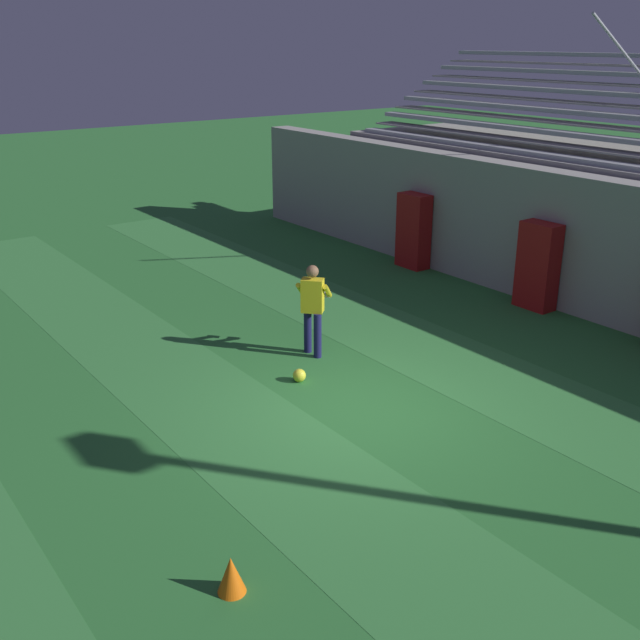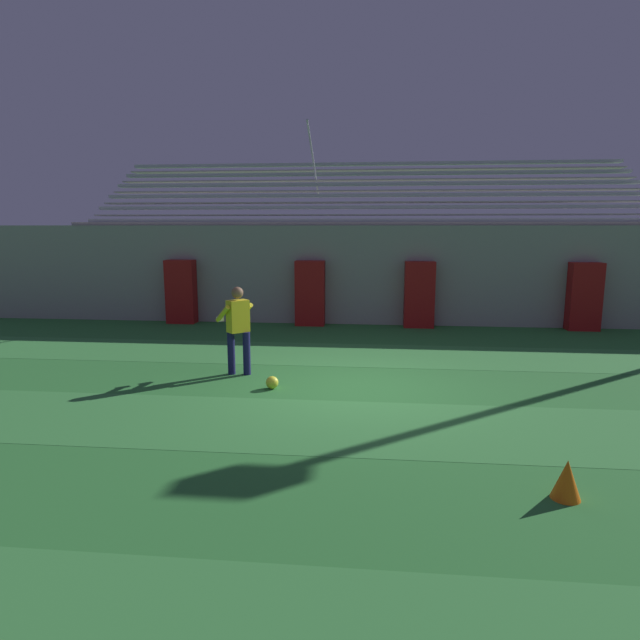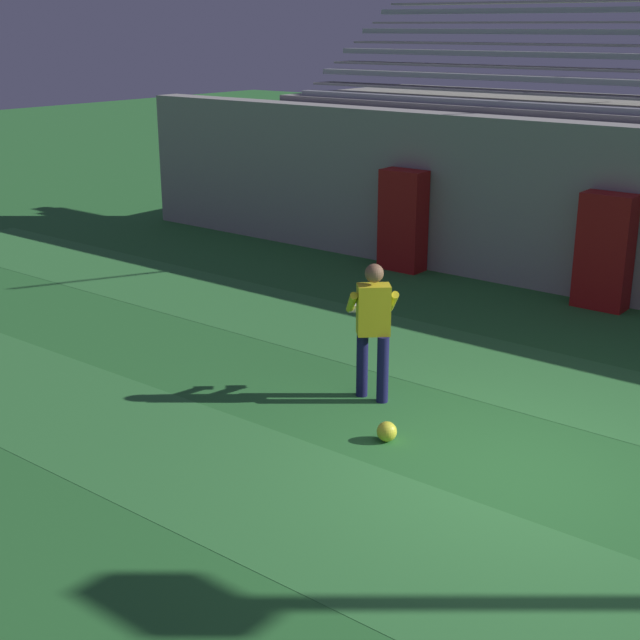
# 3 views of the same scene
# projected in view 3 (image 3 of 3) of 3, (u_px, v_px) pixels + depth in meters

# --- Properties ---
(ground_plane) EXTENTS (80.00, 80.00, 0.00)m
(ground_plane) POSITION_uv_depth(u_px,v_px,m) (516.00, 477.00, 8.84)
(ground_plane) COLOR #2D7533
(turf_stripe_mid) EXTENTS (28.00, 2.13, 0.01)m
(turf_stripe_mid) POSITION_uv_depth(u_px,v_px,m) (422.00, 554.00, 7.54)
(turf_stripe_mid) COLOR #38843D
(turf_stripe_mid) RESTS_ON ground
(turf_stripe_far) EXTENTS (28.00, 2.13, 0.01)m
(turf_stripe_far) POSITION_uv_depth(u_px,v_px,m) (611.00, 398.00, 10.71)
(turf_stripe_far) COLOR #38843D
(turf_stripe_far) RESTS_ON ground
(padding_pillar_gate_left) EXTENTS (0.82, 0.44, 1.82)m
(padding_pillar_gate_left) POSITION_uv_depth(u_px,v_px,m) (605.00, 251.00, 13.88)
(padding_pillar_gate_left) COLOR maroon
(padding_pillar_gate_left) RESTS_ON ground
(padding_pillar_far_left) EXTENTS (0.82, 0.44, 1.82)m
(padding_pillar_far_left) POSITION_uv_depth(u_px,v_px,m) (403.00, 220.00, 16.09)
(padding_pillar_far_left) COLOR maroon
(padding_pillar_far_left) RESTS_ON ground
(goalkeeper) EXTENTS (0.74, 0.74, 1.67)m
(goalkeeper) POSITION_uv_depth(u_px,v_px,m) (373.00, 323.00, 10.42)
(goalkeeper) COLOR #19194C
(goalkeeper) RESTS_ON ground
(soccer_ball) EXTENTS (0.22, 0.22, 0.22)m
(soccer_ball) POSITION_uv_depth(u_px,v_px,m) (387.00, 431.00, 9.58)
(soccer_ball) COLOR yellow
(soccer_ball) RESTS_ON ground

